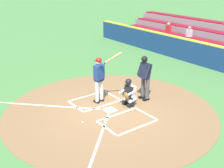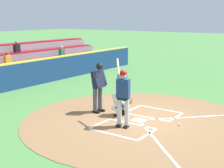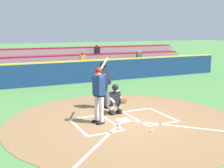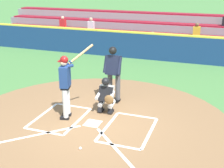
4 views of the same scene
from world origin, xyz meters
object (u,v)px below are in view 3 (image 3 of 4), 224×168
(plate_umpire, at_px, (103,82))
(baseball, at_px, (151,131))
(batter, at_px, (99,91))
(catcher, at_px, (115,99))

(plate_umpire, relative_size, baseball, 25.20)
(plate_umpire, bearing_deg, batter, 62.17)
(batter, distance_m, baseball, 2.13)
(catcher, distance_m, plate_umpire, 1.03)
(batter, relative_size, plate_umpire, 1.14)
(plate_umpire, bearing_deg, baseball, 94.75)
(batter, xyz_separation_m, plate_umpire, (-0.86, -1.62, -0.02))
(catcher, bearing_deg, batter, 36.88)
(batter, bearing_deg, baseball, 127.01)
(batter, relative_size, catcher, 1.88)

